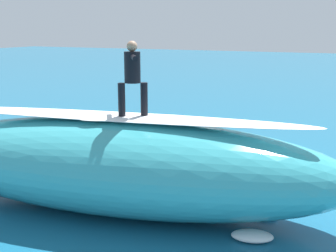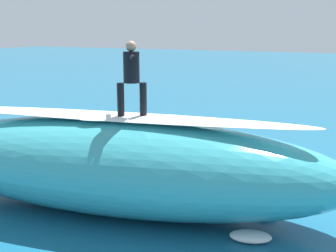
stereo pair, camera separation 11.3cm
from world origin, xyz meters
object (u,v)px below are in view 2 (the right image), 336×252
surfer_riding (131,73)px  surfboard_paddling (193,159)px  surfboard_riding (132,118)px  surfer_paddling (190,152)px

surfer_riding → surfboard_paddling: surfer_riding is taller
surfboard_paddling → surfboard_riding: bearing=-48.4°
surfboard_paddling → surfer_paddling: (0.11, -0.08, 0.18)m
surfer_riding → surfboard_paddling: (0.33, -3.89, -2.86)m
surfboard_paddling → surfer_riding: bearing=-48.4°
surfboard_riding → surfboard_paddling: bearing=-120.1°
surfer_riding → surfboard_riding: bearing=58.6°
surfer_riding → surfer_paddling: size_ratio=0.98×
surfboard_paddling → surfer_paddling: bearing=-180.0°
surfboard_riding → surfer_paddling: bearing=-118.7°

